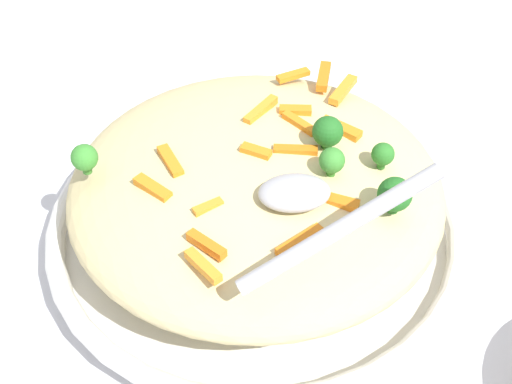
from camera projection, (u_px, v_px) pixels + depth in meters
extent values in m
plane|color=silver|center=(256.00, 243.00, 0.65)|extent=(2.40, 2.40, 0.00)
cylinder|color=white|center=(256.00, 236.00, 0.64)|extent=(0.35, 0.35, 0.02)
torus|color=white|center=(256.00, 221.00, 0.63)|extent=(0.38, 0.38, 0.02)
torus|color=black|center=(256.00, 219.00, 0.63)|extent=(0.37, 0.37, 0.00)
ellipsoid|color=#DBC689|center=(256.00, 187.00, 0.60)|extent=(0.32, 0.32, 0.08)
cube|color=orange|center=(171.00, 165.00, 0.57)|extent=(0.02, 0.04, 0.01)
cube|color=orange|center=(295.00, 111.00, 0.62)|extent=(0.03, 0.01, 0.01)
cube|color=orange|center=(341.00, 128.00, 0.60)|extent=(0.03, 0.03, 0.01)
cube|color=orange|center=(256.00, 152.00, 0.57)|extent=(0.03, 0.02, 0.01)
cube|color=orange|center=(261.00, 110.00, 0.62)|extent=(0.03, 0.04, 0.01)
cube|color=orange|center=(293.00, 75.00, 0.66)|extent=(0.03, 0.02, 0.01)
cube|color=orange|center=(299.00, 124.00, 0.60)|extent=(0.03, 0.03, 0.01)
cube|color=orange|center=(343.00, 90.00, 0.64)|extent=(0.03, 0.04, 0.01)
cube|color=orange|center=(343.00, 203.00, 0.54)|extent=(0.03, 0.02, 0.01)
cube|color=orange|center=(153.00, 188.00, 0.55)|extent=(0.03, 0.03, 0.01)
cube|color=orange|center=(208.00, 207.00, 0.53)|extent=(0.02, 0.02, 0.01)
cube|color=orange|center=(296.00, 152.00, 0.57)|extent=(0.04, 0.01, 0.01)
cube|color=orange|center=(206.00, 245.00, 0.51)|extent=(0.03, 0.03, 0.01)
cube|color=orange|center=(203.00, 266.00, 0.49)|extent=(0.03, 0.03, 0.01)
cube|color=orange|center=(324.00, 76.00, 0.66)|extent=(0.02, 0.04, 0.01)
cube|color=orange|center=(300.00, 241.00, 0.51)|extent=(0.04, 0.03, 0.01)
cylinder|color=#377928|center=(331.00, 171.00, 0.56)|extent=(0.01, 0.01, 0.01)
sphere|color=#3D8E33|center=(332.00, 160.00, 0.55)|extent=(0.02, 0.02, 0.02)
cylinder|color=#296820|center=(381.00, 164.00, 0.57)|extent=(0.01, 0.01, 0.01)
sphere|color=#2D7A28|center=(383.00, 154.00, 0.56)|extent=(0.02, 0.02, 0.02)
cylinder|color=#205B1C|center=(392.00, 207.00, 0.53)|extent=(0.01, 0.01, 0.01)
sphere|color=#236B23|center=(395.00, 194.00, 0.53)|extent=(0.03, 0.03, 0.03)
cylinder|color=#377928|center=(87.00, 165.00, 0.57)|extent=(0.01, 0.01, 0.01)
sphere|color=#3D8E33|center=(85.00, 154.00, 0.56)|extent=(0.02, 0.02, 0.02)
cylinder|color=#205B1C|center=(327.00, 144.00, 0.58)|extent=(0.01, 0.01, 0.01)
sphere|color=#236B23|center=(328.00, 131.00, 0.57)|extent=(0.03, 0.03, 0.03)
ellipsoid|color=#B7B7BC|center=(294.00, 193.00, 0.53)|extent=(0.06, 0.04, 0.02)
cylinder|color=#B7B7BC|center=(339.00, 230.00, 0.46)|extent=(0.15, 0.05, 0.07)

